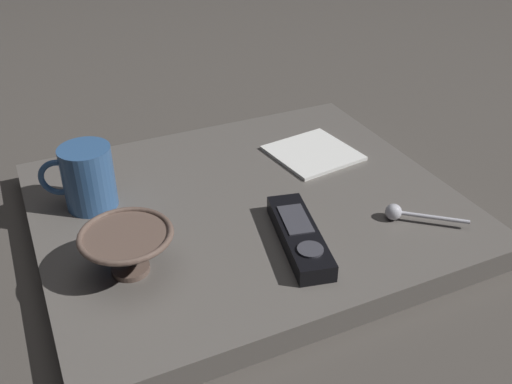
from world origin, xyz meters
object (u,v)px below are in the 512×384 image
coffee_mug (87,177)px  folded_napkin (313,153)px  teaspoon (401,213)px  cereal_bowl (128,249)px  tv_remote_near (299,236)px

coffee_mug → folded_napkin: 0.39m
coffee_mug → teaspoon: coffee_mug is taller
folded_napkin → teaspoon: bearing=4.3°
cereal_bowl → teaspoon: bearing=82.3°
coffee_mug → teaspoon: bearing=60.3°
teaspoon → folded_napkin: teaspoon is taller
tv_remote_near → cereal_bowl: bearing=-100.2°
teaspoon → tv_remote_near: (-0.01, -0.16, 0.00)m
tv_remote_near → teaspoon: bearing=85.8°
coffee_mug → tv_remote_near: bearing=47.8°
cereal_bowl → folded_napkin: 0.42m
coffee_mug → folded_napkin: coffee_mug is taller
cereal_bowl → tv_remote_near: bearing=79.8°
teaspoon → cereal_bowl: bearing=-97.7°
coffee_mug → folded_napkin: bearing=89.8°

